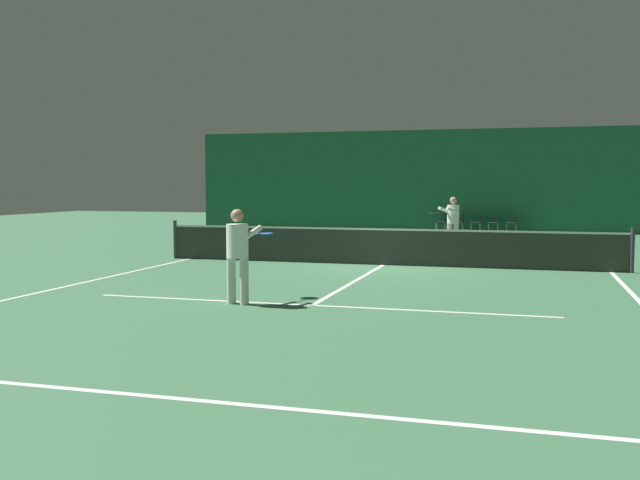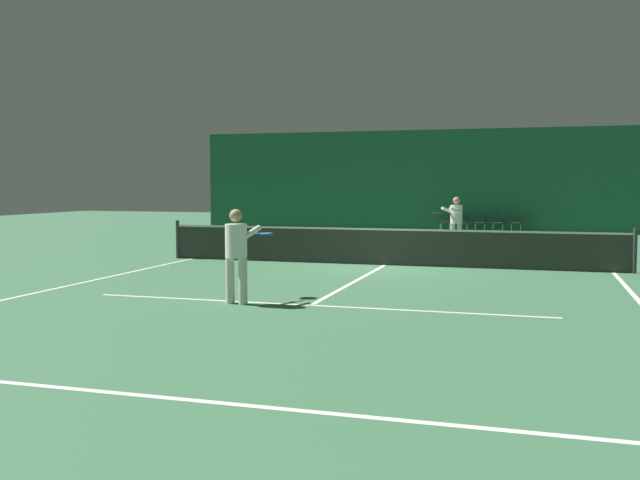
{
  "view_description": "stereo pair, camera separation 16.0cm",
  "coord_description": "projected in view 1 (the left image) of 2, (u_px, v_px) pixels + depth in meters",
  "views": [
    {
      "loc": [
        3.5,
        -18.06,
        2.09
      ],
      "look_at": [
        -0.52,
        -4.13,
        0.95
      ],
      "focal_mm": 40.0,
      "sensor_mm": 36.0,
      "label": 1
    },
    {
      "loc": [
        3.65,
        -18.02,
        2.09
      ],
      "look_at": [
        -0.52,
        -4.13,
        0.95
      ],
      "focal_mm": 40.0,
      "sensor_mm": 36.0,
      "label": 2
    }
  ],
  "objects": [
    {
      "name": "court_line_service_far",
      "position": [
        419.0,
        245.0,
        24.56
      ],
      "size": [
        8.25,
        0.1,
        0.0
      ],
      "color": "white",
      "rests_on": "ground"
    },
    {
      "name": "court_line_sideline_left",
      "position": [
        190.0,
        259.0,
        19.95
      ],
      "size": [
        0.1,
        23.8,
        0.0
      ],
      "color": "white",
      "rests_on": "ground"
    },
    {
      "name": "player_far",
      "position": [
        452.0,
        219.0,
        22.96
      ],
      "size": [
        0.99,
        1.35,
        1.68
      ],
      "rotation": [
        0.0,
        0.0,
        -2.1
      ],
      "color": "beige",
      "rests_on": "ground"
    },
    {
      "name": "court_line_sideline_right",
      "position": [
        611.0,
        272.0,
        16.91
      ],
      "size": [
        0.1,
        23.8,
        0.0
      ],
      "color": "white",
      "rests_on": "ground"
    },
    {
      "name": "ground_plane",
      "position": [
        383.0,
        265.0,
        18.43
      ],
      "size": [
        60.0,
        60.0,
        0.0
      ],
      "primitive_type": "plane",
      "color": "#3D704C"
    },
    {
      "name": "tennis_net",
      "position": [
        383.0,
        245.0,
        18.39
      ],
      "size": [
        12.0,
        0.1,
        1.07
      ],
      "color": "#2D332D",
      "rests_on": "ground"
    },
    {
      "name": "courtside_chair_3",
      "position": [
        495.0,
        221.0,
        30.54
      ],
      "size": [
        0.44,
        0.44,
        0.84
      ],
      "rotation": [
        0.0,
        0.0,
        -1.57
      ],
      "color": "#99999E",
      "rests_on": "ground"
    },
    {
      "name": "courtside_chair_4",
      "position": [
        513.0,
        222.0,
        30.33
      ],
      "size": [
        0.44,
        0.44,
        0.84
      ],
      "rotation": [
        0.0,
        0.0,
        -1.57
      ],
      "color": "#99999E",
      "rests_on": "ground"
    },
    {
      "name": "court_line_service_near",
      "position": [
        312.0,
        305.0,
        12.3
      ],
      "size": [
        8.25,
        0.1,
        0.0
      ],
      "color": "white",
      "rests_on": "ground"
    },
    {
      "name": "court_line_baseline_near",
      "position": [
        153.0,
        396.0,
        7.03
      ],
      "size": [
        11.0,
        0.1,
        0.0
      ],
      "color": "white",
      "rests_on": "ground"
    },
    {
      "name": "courtside_chair_1",
      "position": [
        460.0,
        221.0,
        30.95
      ],
      "size": [
        0.44,
        0.44,
        0.84
      ],
      "rotation": [
        0.0,
        0.0,
        -1.57
      ],
      "color": "#99999E",
      "rests_on": "ground"
    },
    {
      "name": "backdrop_curtain",
      "position": [
        444.0,
        180.0,
        31.56
      ],
      "size": [
        23.0,
        0.12,
        4.49
      ],
      "color": "#1E5B3D",
      "rests_on": "ground"
    },
    {
      "name": "courtside_chair_0",
      "position": [
        443.0,
        221.0,
        31.16
      ],
      "size": [
        0.44,
        0.44,
        0.84
      ],
      "rotation": [
        0.0,
        0.0,
        -1.57
      ],
      "color": "#99999E",
      "rests_on": "ground"
    },
    {
      "name": "court_line_centre",
      "position": [
        383.0,
        265.0,
        18.43
      ],
      "size": [
        0.1,
        12.8,
        0.0
      ],
      "color": "white",
      "rests_on": "ground"
    },
    {
      "name": "courtside_chair_2",
      "position": [
        478.0,
        221.0,
        30.75
      ],
      "size": [
        0.44,
        0.44,
        0.84
      ],
      "rotation": [
        0.0,
        0.0,
        -1.57
      ],
      "color": "#99999E",
      "rests_on": "ground"
    },
    {
      "name": "player_near",
      "position": [
        239.0,
        249.0,
        12.39
      ],
      "size": [
        0.55,
        1.38,
        1.66
      ],
      "rotation": [
        0.0,
        0.0,
        1.43
      ],
      "color": "beige",
      "rests_on": "ground"
    },
    {
      "name": "court_line_baseline_far",
      "position": [
        438.0,
        234.0,
        29.83
      ],
      "size": [
        11.0,
        0.1,
        0.0
      ],
      "color": "white",
      "rests_on": "ground"
    }
  ]
}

